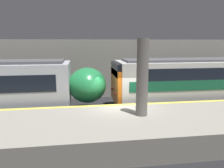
# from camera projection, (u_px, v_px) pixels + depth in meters

# --- Properties ---
(ground_plane) EXTENTS (120.00, 120.00, 0.00)m
(ground_plane) POSITION_uv_depth(u_px,v_px,m) (119.00, 122.00, 12.65)
(ground_plane) COLOR black
(platform) EXTENTS (40.00, 4.64, 1.11)m
(platform) POSITION_uv_depth(u_px,v_px,m) (128.00, 129.00, 10.29)
(platform) COLOR gray
(platform) RESTS_ON ground
(station_rear_barrier) EXTENTS (50.00, 0.15, 4.79)m
(station_rear_barrier) POSITION_uv_depth(u_px,v_px,m) (106.00, 69.00, 18.12)
(station_rear_barrier) COLOR #9E998E
(station_rear_barrier) RESTS_ON ground
(support_pillar_near) EXTENTS (0.56, 0.56, 3.67)m
(support_pillar_near) POSITION_uv_depth(u_px,v_px,m) (142.00, 78.00, 10.26)
(support_pillar_near) COLOR slate
(support_pillar_near) RESTS_ON platform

